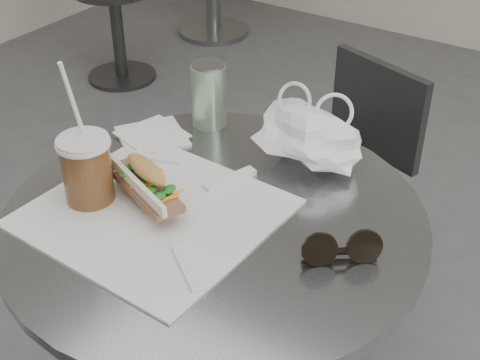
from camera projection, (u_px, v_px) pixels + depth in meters
The scene contains 10 objects.
cafe_table at pixel (217, 322), 1.34m from camera, with size 0.76×0.76×0.74m.
chair_far at pixel (331, 211), 1.88m from camera, with size 0.41×0.43×0.74m.
bg_chair at pixel (113, 19), 3.15m from camera, with size 0.40×0.42×0.71m.
sandwich_paper at pixel (154, 212), 1.19m from camera, with size 0.40×0.38×0.00m, color white.
banh_mi at pixel (145, 184), 1.19m from camera, with size 0.26×0.18×0.08m.
iced_coffee at pixel (87, 169), 1.18m from camera, with size 0.10×0.10×0.28m.
sunglasses at pixel (341, 250), 1.07m from camera, with size 0.12×0.10×0.06m.
plastic_bag at pixel (307, 136), 1.31m from camera, with size 0.21×0.17×0.11m, color white, non-canonical shape.
napkin_stack at pixel (152, 136), 1.41m from camera, with size 0.18×0.18×0.01m.
drink_can at pixel (209, 94), 1.42m from camera, with size 0.07×0.07×0.14m.
Camera 1 is at (0.57, -0.57, 1.45)m, focal length 50.00 mm.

